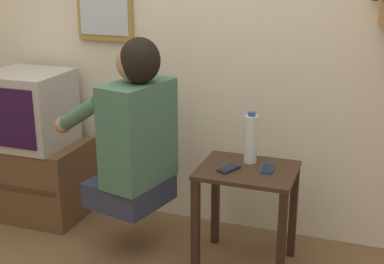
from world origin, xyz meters
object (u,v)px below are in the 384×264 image
Objects in this scene: person at (134,131)px; cell_phone_held at (229,169)px; television at (29,109)px; cell_phone_spare at (267,168)px; water_bottle at (251,139)px.

cell_phone_held is at bearing -73.00° from person.
television is 3.28× the size of cell_phone_held.
cell_phone_spare is 0.18m from water_bottle.
person is 6.60× the size of cell_phone_held.
cell_phone_spare is at bearing -33.03° from water_bottle.
water_bottle is (1.39, -0.05, -0.02)m from television.
cell_phone_spare is (0.18, 0.07, 0.00)m from cell_phone_held.
television reaches higher than water_bottle.
television is at bearing 178.02° from water_bottle.
person reaches higher than television.
television is at bearing 171.21° from cell_phone_spare.
water_bottle is (0.08, 0.14, 0.12)m from cell_phone_held.
television is at bearing -163.48° from cell_phone_held.
television is 3.53× the size of cell_phone_spare.
person reaches higher than water_bottle.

